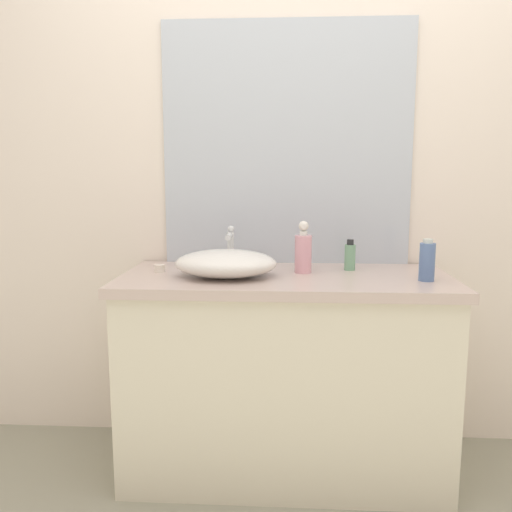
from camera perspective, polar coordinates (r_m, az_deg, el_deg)
The scene contains 9 objects.
bathroom_wall_rear at distance 2.47m, azimuth 4.98°, elevation 9.98°, with size 6.00×0.06×2.60m, color silver.
vanity_counter at distance 2.29m, azimuth 3.05°, elevation -12.36°, with size 1.33×0.60×0.84m.
wall_mirror_panel at distance 2.44m, azimuth 3.29°, elevation 11.76°, with size 1.10×0.01×1.07m, color #B2BCC6.
sink_basin at distance 2.13m, azimuth -3.23°, elevation -0.80°, with size 0.40×0.31×0.11m, color silver.
faucet at distance 2.28m, azimuth -2.76°, elevation 1.28°, with size 0.03×0.14×0.18m.
soap_dispenser at distance 2.22m, azimuth 5.13°, elevation 0.53°, with size 0.07×0.07×0.21m.
lotion_bottle at distance 2.15m, azimuth 17.72°, elevation -0.53°, with size 0.06×0.06×0.16m.
perfume_bottle at distance 2.30m, azimuth 9.95°, elevation -0.03°, with size 0.05×0.05×0.13m.
candle_jar at distance 2.27m, azimuth -10.20°, elevation -1.29°, with size 0.05×0.05×0.03m, color silver.
Camera 1 is at (-0.07, -1.74, 1.26)m, focal length 37.64 mm.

